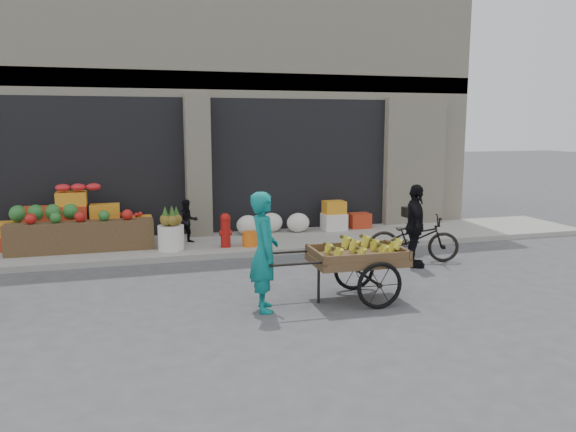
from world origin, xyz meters
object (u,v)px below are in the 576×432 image
object	(u,v)px
bicycle	(414,238)
pineapple_bin	(171,238)
orange_bucket	(250,239)
seated_person	(188,221)
cyclist	(415,226)
fire_hydrant	(225,229)
vendor_woman	(264,252)
banana_cart	(354,254)

from	to	relation	value
bicycle	pineapple_bin	bearing A→B (deg)	90.14
orange_bucket	bicycle	size ratio (longest dim) A/B	0.19
seated_person	cyclist	world-z (taller)	cyclist
fire_hydrant	bicycle	size ratio (longest dim) A/B	0.41
fire_hydrant	cyclist	distance (m)	3.82
vendor_woman	bicycle	distance (m)	4.03
banana_cart	cyclist	xyz separation A→B (m)	(1.87, 1.55, 0.06)
pineapple_bin	cyclist	xyz separation A→B (m)	(4.27, -2.17, 0.40)
banana_cart	bicycle	distance (m)	2.85
orange_bucket	seated_person	xyz separation A→B (m)	(-1.20, 0.70, 0.31)
bicycle	cyclist	distance (m)	0.55
cyclist	seated_person	bearing A→B (deg)	76.15
vendor_woman	cyclist	distance (m)	3.65
pineapple_bin	bicycle	bearing A→B (deg)	-21.65
fire_hydrant	vendor_woman	bearing A→B (deg)	-91.55
seated_person	banana_cart	distance (m)	4.76
fire_hydrant	vendor_woman	world-z (taller)	vendor_woman
fire_hydrant	orange_bucket	xyz separation A→B (m)	(0.50, -0.05, -0.23)
fire_hydrant	bicycle	bearing A→B (deg)	-27.10
vendor_woman	orange_bucket	bearing A→B (deg)	-2.52
seated_person	fire_hydrant	bearing A→B (deg)	-52.88
seated_person	orange_bucket	bearing A→B (deg)	-40.26
fire_hydrant	cyclist	xyz separation A→B (m)	(3.17, -2.12, 0.27)
orange_bucket	vendor_woman	bearing A→B (deg)	-99.25
orange_bucket	banana_cart	xyz separation A→B (m)	(0.80, -3.62, 0.44)
vendor_woman	bicycle	size ratio (longest dim) A/B	0.99
pineapple_bin	orange_bucket	xyz separation A→B (m)	(1.60, -0.10, -0.10)
fire_hydrant	banana_cart	bearing A→B (deg)	-70.51
seated_person	vendor_woman	distance (m)	4.44
fire_hydrant	banana_cart	xyz separation A→B (m)	(1.30, -3.67, 0.21)
bicycle	seated_person	bearing A→B (deg)	81.53
orange_bucket	bicycle	xyz separation A→B (m)	(2.87, -1.67, 0.18)
seated_person	vendor_woman	bearing A→B (deg)	-92.23
orange_bucket	bicycle	bearing A→B (deg)	-30.26
cyclist	pineapple_bin	bearing A→B (deg)	84.80
fire_hydrant	orange_bucket	world-z (taller)	fire_hydrant
orange_bucket	vendor_woman	distance (m)	3.79
banana_cart	pineapple_bin	bearing A→B (deg)	124.07
pineapple_bin	vendor_woman	distance (m)	3.95
pineapple_bin	bicycle	world-z (taller)	bicycle
fire_hydrant	seated_person	xyz separation A→B (m)	(-0.70, 0.65, 0.08)
pineapple_bin	bicycle	distance (m)	4.81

